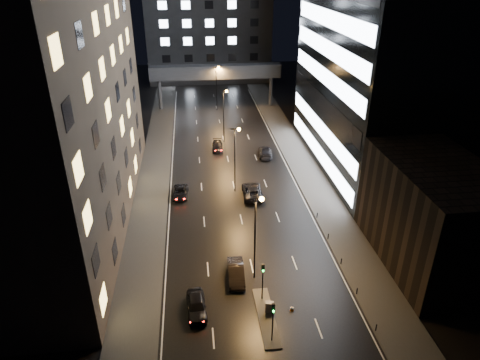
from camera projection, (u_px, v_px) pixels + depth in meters
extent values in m
plane|color=black|center=(228.00, 159.00, 75.37)|extent=(160.00, 160.00, 0.00)
cube|color=#383533|center=(154.00, 175.00, 69.62)|extent=(5.00, 110.00, 0.15)
cube|color=#383533|center=(304.00, 167.00, 72.21)|extent=(5.00, 110.00, 0.15)
cube|color=#2D2319|center=(46.00, 68.00, 49.78)|extent=(15.00, 48.00, 40.00)
cube|color=black|center=(432.00, 215.00, 47.30)|extent=(10.00, 18.00, 12.00)
cube|color=black|center=(394.00, 25.00, 64.16)|extent=(20.00, 36.00, 45.00)
cube|color=#333335|center=(209.00, 35.00, 120.95)|extent=(34.00, 14.00, 25.00)
cube|color=#333335|center=(215.00, 72.00, 98.02)|extent=(30.00, 3.00, 3.00)
cylinder|color=#333335|center=(160.00, 95.00, 98.95)|extent=(0.80, 0.80, 7.00)
cylinder|color=#333335|center=(271.00, 91.00, 101.64)|extent=(0.80, 0.80, 7.00)
cube|color=#383533|center=(266.00, 317.00, 41.77)|extent=(1.60, 8.00, 0.15)
cylinder|color=black|center=(262.00, 285.00, 43.15)|extent=(0.12, 0.12, 3.50)
cube|color=black|center=(263.00, 268.00, 42.15)|extent=(0.28, 0.22, 0.90)
sphere|color=#0CFF33|center=(263.00, 271.00, 42.15)|extent=(0.18, 0.18, 0.18)
cylinder|color=black|center=(272.00, 326.00, 38.29)|extent=(0.12, 0.12, 3.50)
cube|color=black|center=(273.00, 308.00, 37.29)|extent=(0.28, 0.22, 0.90)
sphere|color=#0CFF33|center=(273.00, 311.00, 37.29)|extent=(0.18, 0.18, 0.18)
cylinder|color=black|center=(376.00, 328.00, 39.97)|extent=(0.12, 0.12, 0.90)
cylinder|color=black|center=(357.00, 292.00, 44.39)|extent=(0.12, 0.12, 0.90)
cylinder|color=black|center=(341.00, 262.00, 48.81)|extent=(0.12, 0.12, 0.90)
cylinder|color=black|center=(328.00, 237.00, 53.23)|extent=(0.12, 0.12, 0.90)
cylinder|color=black|center=(317.00, 216.00, 57.65)|extent=(0.12, 0.12, 0.90)
cylinder|color=black|center=(255.00, 240.00, 44.80)|extent=(0.18, 0.18, 10.00)
cylinder|color=black|center=(256.00, 199.00, 42.52)|extent=(1.20, 0.12, 0.12)
sphere|color=#FF9E38|center=(262.00, 199.00, 42.63)|extent=(0.50, 0.50, 0.50)
cylinder|color=black|center=(235.00, 161.00, 62.48)|extent=(0.18, 0.18, 10.00)
cylinder|color=black|center=(235.00, 129.00, 60.20)|extent=(1.20, 0.12, 0.12)
sphere|color=#FF9E38|center=(239.00, 129.00, 60.31)|extent=(0.50, 0.50, 0.50)
cylinder|color=black|center=(224.00, 117.00, 80.16)|extent=(0.18, 0.18, 10.00)
cylinder|color=black|center=(223.00, 91.00, 77.89)|extent=(1.20, 0.12, 0.12)
sphere|color=#FF9E38|center=(226.00, 91.00, 77.99)|extent=(0.50, 0.50, 0.50)
cylinder|color=black|center=(216.00, 89.00, 97.85)|extent=(0.18, 0.18, 10.00)
cylinder|color=black|center=(216.00, 67.00, 95.57)|extent=(1.20, 0.12, 0.12)
sphere|color=#FF9E38|center=(219.00, 67.00, 95.67)|extent=(0.50, 0.50, 0.50)
imported|color=black|center=(196.00, 305.00, 42.14)|extent=(2.16, 4.77, 1.59)
imported|color=black|center=(236.00, 273.00, 46.56)|extent=(1.92, 5.01, 1.63)
imported|color=black|center=(180.00, 192.00, 63.02)|extent=(2.44, 4.84, 1.31)
imported|color=black|center=(218.00, 146.00, 78.74)|extent=(2.14, 4.87, 1.39)
imported|color=black|center=(252.00, 191.00, 63.08)|extent=(2.93, 6.03, 1.65)
imported|color=black|center=(265.00, 152.00, 76.03)|extent=(2.97, 5.82, 1.62)
cube|color=#555457|center=(269.00, 307.00, 42.03)|extent=(0.90, 0.67, 1.17)
cone|color=orange|center=(292.00, 308.00, 42.52)|extent=(0.47, 0.47, 0.53)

